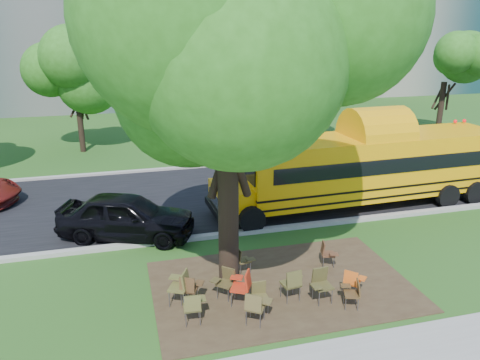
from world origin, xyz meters
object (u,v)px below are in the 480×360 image
object	(u,v)px
chair_6	(353,291)
chair_7	(353,280)
chair_10	(242,258)
chair_1	(189,287)
chair_5	(321,282)
chair_4	(256,305)
school_bus	(370,166)
black_car	(127,216)
main_tree	(227,79)
chair_0	(193,305)
chair_12	(327,252)
chair_3	(259,294)
chair_2	(243,284)
chair_9	(226,280)
chair_8	(181,284)
chair_11	(293,281)

from	to	relation	value
chair_6	chair_7	size ratio (longest dim) A/B	0.99
chair_7	chair_10	xyz separation A→B (m)	(-2.47, 1.91, -0.00)
chair_1	chair_5	distance (m)	3.37
chair_4	school_bus	bearing A→B (deg)	77.55
chair_7	black_car	size ratio (longest dim) A/B	0.18
chair_7	chair_1	bearing A→B (deg)	-144.61
chair_1	chair_7	size ratio (longest dim) A/B	1.07
chair_10	main_tree	bearing A→B (deg)	-76.18
chair_0	chair_7	world-z (taller)	chair_0
school_bus	chair_12	bearing A→B (deg)	-133.45
chair_4	chair_5	size ratio (longest dim) A/B	0.96
chair_3	chair_1	bearing A→B (deg)	-21.89
chair_0	chair_2	size ratio (longest dim) A/B	0.89
chair_9	black_car	size ratio (longest dim) A/B	0.18
chair_3	chair_5	bearing A→B (deg)	-178.50
chair_12	chair_0	bearing A→B (deg)	-51.71
main_tree	chair_1	distance (m)	5.30
main_tree	chair_4	xyz separation A→B (m)	(0.11, -2.27, -5.01)
chair_1	black_car	bearing A→B (deg)	131.85
chair_7	chair_9	world-z (taller)	chair_9
chair_9	chair_2	bearing A→B (deg)	169.37
chair_7	chair_12	distance (m)	1.65
chair_3	chair_12	distance (m)	3.07
chair_8	school_bus	bearing A→B (deg)	-32.00
chair_1	chair_9	distance (m)	0.98
chair_4	chair_1	bearing A→B (deg)	171.25
chair_6	main_tree	bearing A→B (deg)	70.16
chair_4	chair_12	bearing A→B (deg)	70.82
chair_6	chair_5	bearing A→B (deg)	74.85
chair_11	chair_12	world-z (taller)	chair_11
main_tree	chair_2	distance (m)	5.15
chair_7	chair_10	world-z (taller)	chair_7
chair_4	chair_7	size ratio (longest dim) A/B	1.12
chair_5	chair_9	distance (m)	2.46
chair_1	chair_8	xyz separation A→B (m)	(-0.21, 0.09, 0.07)
chair_8	chair_11	distance (m)	2.86
school_bus	chair_7	world-z (taller)	school_bus
chair_0	chair_1	xyz separation A→B (m)	(0.04, 0.83, -0.00)
chair_11	black_car	bearing A→B (deg)	120.82
chair_9	chair_11	bearing A→B (deg)	-158.36
chair_8	chair_11	size ratio (longest dim) A/B	1.04
chair_5	chair_11	size ratio (longest dim) A/B	1.00
chair_11	black_car	world-z (taller)	black_car
school_bus	chair_4	world-z (taller)	school_bus
chair_0	chair_8	size ratio (longest dim) A/B	0.89
chair_2	main_tree	bearing A→B (deg)	29.24
chair_0	chair_7	size ratio (longest dim) A/B	1.08
chair_8	black_car	xyz separation A→B (m)	(-1.18, 4.47, 0.17)
chair_3	main_tree	bearing A→B (deg)	-76.90
chair_12	chair_5	bearing A→B (deg)	-13.76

